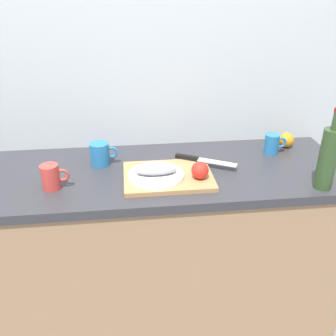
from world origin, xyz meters
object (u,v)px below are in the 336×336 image
at_px(white_plate, 156,175).
at_px(orange_0, 286,140).
at_px(coffee_mug_0, 100,154).
at_px(fish_fillet, 156,170).
at_px(coffee_mug_1, 272,144).
at_px(wine_bottle, 328,158).
at_px(coffee_mug_2, 51,177).
at_px(cutting_board, 168,176).
at_px(chef_knife, 198,159).

distance_m(white_plate, orange_0, 0.75).
distance_m(white_plate, coffee_mug_0, 0.31).
distance_m(fish_fillet, coffee_mug_1, 0.63).
bearing_deg(wine_bottle, white_plate, 169.07).
height_order(coffee_mug_1, coffee_mug_2, coffee_mug_2).
xyz_separation_m(cutting_board, chef_knife, (0.15, 0.11, 0.02)).
bearing_deg(cutting_board, wine_bottle, -13.33).
relative_size(white_plate, coffee_mug_1, 2.15).
xyz_separation_m(coffee_mug_1, coffee_mug_2, (-1.02, -0.23, 0.00)).
height_order(fish_fillet, coffee_mug_1, coffee_mug_1).
relative_size(coffee_mug_0, coffee_mug_2, 1.12).
bearing_deg(chef_knife, cutting_board, -114.94).
xyz_separation_m(fish_fillet, orange_0, (0.69, 0.28, -0.01)).
bearing_deg(white_plate, coffee_mug_1, 20.23).
xyz_separation_m(fish_fillet, coffee_mug_2, (-0.43, -0.01, 0.00)).
height_order(cutting_board, coffee_mug_1, coffee_mug_1).
bearing_deg(coffee_mug_1, coffee_mug_0, -177.92).
height_order(chef_knife, wine_bottle, wine_bottle).
height_order(fish_fillet, coffee_mug_0, coffee_mug_0).
xyz_separation_m(white_plate, chef_knife, (0.21, 0.13, 0.00)).
bearing_deg(white_plate, chef_knife, 32.52).
distance_m(cutting_board, wine_bottle, 0.66).
distance_m(cutting_board, chef_knife, 0.19).
bearing_deg(orange_0, white_plate, -157.81).
bearing_deg(coffee_mug_1, fish_fillet, -159.77).
bearing_deg(orange_0, fish_fillet, -157.81).
distance_m(fish_fillet, orange_0, 0.75).
height_order(chef_knife, coffee_mug_2, coffee_mug_2).
distance_m(wine_bottle, coffee_mug_1, 0.37).
relative_size(cutting_board, chef_knife, 1.41).
xyz_separation_m(chef_knife, orange_0, (0.49, 0.15, 0.01)).
bearing_deg(wine_bottle, coffee_mug_0, 160.87).
distance_m(coffee_mug_1, orange_0, 0.12).
bearing_deg(coffee_mug_0, chef_knife, -7.30).
distance_m(chef_knife, coffee_mug_1, 0.40).
relative_size(chef_knife, coffee_mug_2, 2.36).
distance_m(chef_knife, wine_bottle, 0.55).
xyz_separation_m(chef_knife, wine_bottle, (0.47, -0.26, 0.11)).
bearing_deg(cutting_board, chef_knife, 36.82).
xyz_separation_m(fish_fillet, coffee_mug_0, (-0.24, 0.19, 0.00)).
bearing_deg(wine_bottle, fish_fillet, 169.07).
relative_size(coffee_mug_0, orange_0, 1.66).
distance_m(wine_bottle, orange_0, 0.43).
height_order(wine_bottle, coffee_mug_0, wine_bottle).
xyz_separation_m(fish_fillet, coffee_mug_1, (0.59, 0.22, -0.00)).
bearing_deg(fish_fillet, cutting_board, 17.81).
bearing_deg(white_plate, orange_0, 22.19).
relative_size(chef_knife, coffee_mug_0, 2.11).
bearing_deg(fish_fillet, wine_bottle, -10.93).
relative_size(chef_knife, wine_bottle, 0.79).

